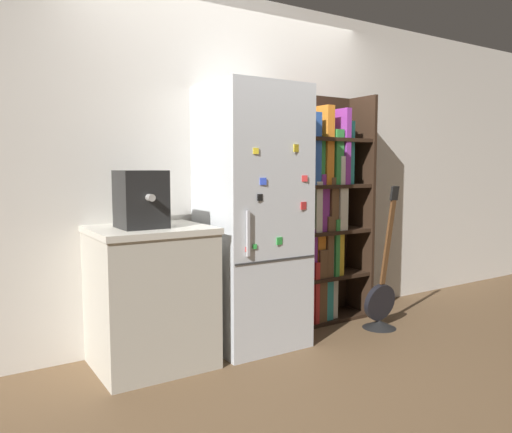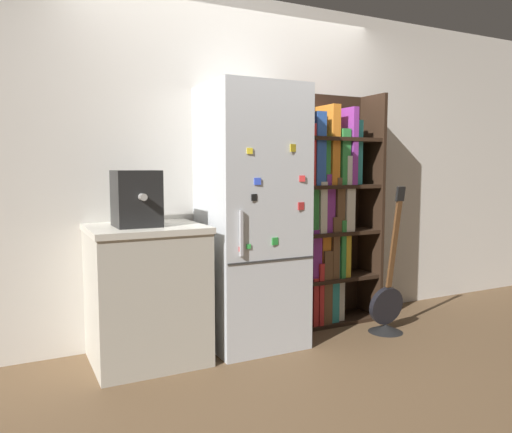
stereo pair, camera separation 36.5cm
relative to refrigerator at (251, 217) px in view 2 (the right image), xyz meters
name	(u,v)px [view 2 (the right image)]	position (x,y,z in m)	size (l,w,h in m)	color
ground_plane	(260,348)	(0.00, -0.14, -0.94)	(16.00, 16.00, 0.00)	brown
wall_back	(232,167)	(0.00, 0.34, 0.36)	(8.00, 0.05, 2.60)	silver
refrigerator	(251,217)	(0.00, 0.00, 0.00)	(0.67, 0.65, 1.87)	silver
bookshelf	(326,215)	(0.77, 0.17, -0.03)	(0.79, 0.34, 1.90)	black
kitchen_counter	(147,293)	(-0.78, 0.00, -0.48)	(0.74, 0.64, 0.92)	#BCB7A8
espresso_machine	(136,198)	(-0.84, -0.02, 0.16)	(0.28, 0.34, 0.36)	black
guitar	(387,311)	(1.05, -0.28, -0.77)	(0.30, 0.28, 1.15)	black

